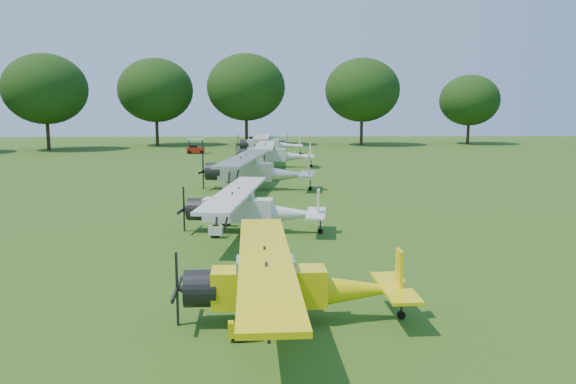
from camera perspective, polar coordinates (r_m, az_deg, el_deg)
name	(u,v)px	position (r m, az deg, el deg)	size (l,w,h in m)	color
ground	(245,235)	(24.38, -4.43, -4.36)	(160.00, 160.00, 0.00)	#1F4C13
tree_belt	(329,45)	(24.15, 4.14, 14.69)	(137.36, 130.27, 14.52)	black
aircraft_2	(287,280)	(14.44, -0.13, -8.97)	(6.07, 9.66, 1.91)	yellow
aircraft_3	(249,206)	(24.60, -4.01, -1.46)	(6.41, 10.18, 2.00)	silver
aircraft_4	(254,169)	(37.30, -3.47, 2.36)	(7.64, 12.12, 2.38)	#B9B9BE
aircraft_5	(272,153)	(51.11, -1.61, 4.01)	(7.21, 11.45, 2.26)	silver
aircraft_6	(268,143)	(64.43, -2.05, 5.03)	(7.53, 11.96, 2.36)	silver
aircraft_7	(267,139)	(77.59, -2.11, 5.43)	(5.89, 9.40, 1.85)	#B9B9BE
golf_cart	(195,149)	(67.08, -9.39, 4.37)	(2.09, 1.37, 1.72)	#AE1C0C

